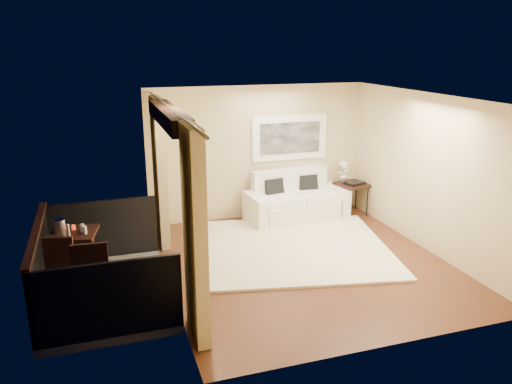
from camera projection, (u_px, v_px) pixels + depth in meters
name	position (u px, v px, depth m)	size (l,w,h in m)	color
floor	(305.00, 262.00, 8.27)	(5.00, 5.00, 0.00)	#542B18
room_shell	(168.00, 116.00, 6.91)	(5.00, 6.40, 5.00)	white
balcony	(95.00, 281.00, 7.24)	(1.81, 2.60, 1.17)	#605B56
curtains	(174.00, 197.00, 7.26)	(0.16, 4.80, 2.64)	tan
artwork	(290.00, 138.00, 10.25)	(1.62, 0.07, 0.92)	white
rug	(289.00, 248.00, 8.79)	(3.41, 2.97, 0.04)	#F4EAC4
sofa	(295.00, 202.00, 10.27)	(2.13, 1.06, 0.99)	white
side_table	(352.00, 186.00, 10.49)	(0.71, 0.71, 0.66)	black
tray	(355.00, 183.00, 10.42)	(0.38, 0.28, 0.05)	black
orchid	(344.00, 171.00, 10.51)	(0.26, 0.17, 0.49)	white
bistro_table	(73.00, 237.00, 7.47)	(0.77, 0.77, 0.78)	black
balcony_chair_far	(62.00, 262.00, 6.99)	(0.50, 0.51, 0.95)	black
balcony_chair_near	(91.00, 279.00, 6.33)	(0.48, 0.49, 1.06)	black
ice_bucket	(60.00, 226.00, 7.42)	(0.18, 0.18, 0.20)	white
candle	(74.00, 227.00, 7.54)	(0.06, 0.06, 0.07)	red
vase	(68.00, 230.00, 7.27)	(0.04, 0.04, 0.18)	white
glass_a	(85.00, 230.00, 7.36)	(0.06, 0.06, 0.12)	silver
glass_b	(82.00, 228.00, 7.45)	(0.06, 0.06, 0.12)	white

